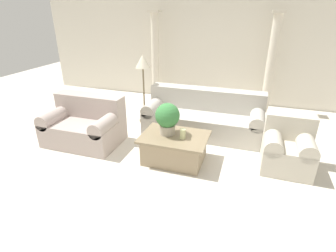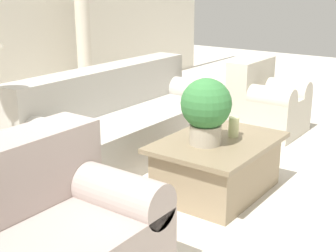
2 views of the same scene
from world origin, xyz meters
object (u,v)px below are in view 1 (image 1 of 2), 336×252
at_px(coffee_table, 174,148).
at_px(potted_plant, 167,117).
at_px(sofa_long, 203,117).
at_px(floor_lamp, 143,67).
at_px(loveseat, 85,124).
at_px(armchair, 288,147).

height_order(coffee_table, potted_plant, potted_plant).
relative_size(sofa_long, potted_plant, 4.43).
xyz_separation_m(potted_plant, floor_lamp, (-1.01, 1.39, 0.49)).
bearing_deg(sofa_long, loveseat, -151.76).
bearing_deg(coffee_table, floor_lamp, 128.91).
xyz_separation_m(sofa_long, loveseat, (-2.09, -1.12, 0.01)).
bearing_deg(loveseat, sofa_long, 28.24).
xyz_separation_m(sofa_long, floor_lamp, (-1.39, 0.16, 0.91)).
relative_size(coffee_table, potted_plant, 2.05).
distance_m(loveseat, coffee_table, 1.86).
height_order(coffee_table, floor_lamp, floor_lamp).
relative_size(sofa_long, loveseat, 1.72).
bearing_deg(sofa_long, floor_lamp, 173.41).
relative_size(sofa_long, coffee_table, 2.16).
distance_m(sofa_long, loveseat, 2.38).
xyz_separation_m(sofa_long, coffee_table, (-0.24, -1.27, -0.11)).
bearing_deg(coffee_table, sofa_long, 79.14).
xyz_separation_m(loveseat, potted_plant, (1.71, -0.10, 0.40)).
xyz_separation_m(floor_lamp, armchair, (2.94, -1.04, -0.90)).
relative_size(loveseat, floor_lamp, 0.91).
distance_m(loveseat, armchair, 3.65).
bearing_deg(armchair, floor_lamp, 160.49).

